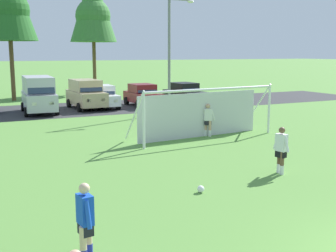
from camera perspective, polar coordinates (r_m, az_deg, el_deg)
ground_plane at (r=21.84m, az=-4.31°, el=-1.26°), size 400.00×400.00×0.00m
parking_lot_strip at (r=32.80m, az=-11.90°, el=2.26°), size 52.00×8.40×0.01m
soccer_ball at (r=13.07m, az=4.36°, el=-8.33°), size 0.22×0.22×0.22m
soccer_goal at (r=21.16m, az=4.60°, el=1.92°), size 7.55×2.55×2.57m
player_striker_near at (r=15.34m, az=14.74°, el=-3.14°), size 0.31×0.75×1.64m
player_midfield_center at (r=21.54m, az=5.30°, el=0.79°), size 0.68×0.43×1.64m
player_defender_far at (r=8.89m, az=-10.89°, el=-12.47°), size 0.32×0.74×1.64m
parked_car_slot_center_left at (r=31.00m, az=-16.76°, el=4.12°), size 2.43×4.92×2.52m
parked_car_slot_center at (r=32.57m, az=-10.81°, el=4.20°), size 2.21×4.64×2.16m
parked_car_slot_center_right at (r=32.75m, az=-8.81°, el=3.87°), size 2.19×4.28×1.72m
parked_car_slot_right at (r=33.67m, az=-3.35°, el=4.13°), size 2.09×4.23×1.72m
parked_car_slot_far_right at (r=35.08m, az=2.23°, el=4.37°), size 2.27×4.32×1.72m
tree_left_edge at (r=39.94m, az=-20.42°, el=15.37°), size 4.62×4.62×12.33m
tree_mid_left at (r=45.38m, az=-9.93°, el=15.21°), size 4.68×4.68×12.49m
street_lamp at (r=29.39m, az=0.46°, el=9.43°), size 2.00×0.32×7.72m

